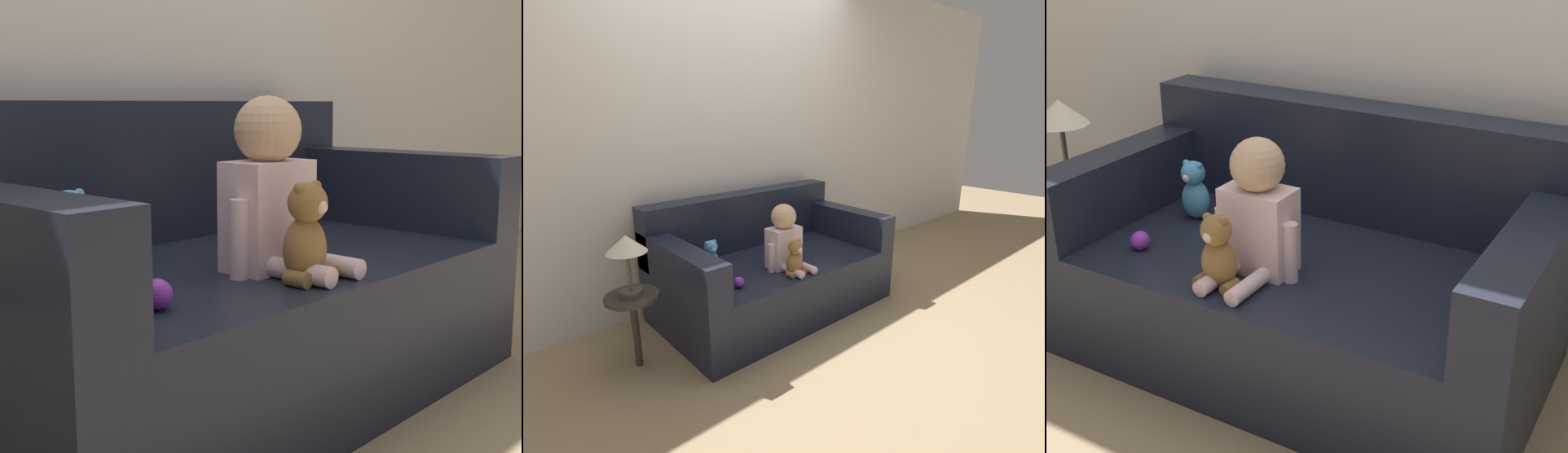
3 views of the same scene
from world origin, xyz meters
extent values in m
plane|color=#9E8460|center=(0.00, 0.00, 0.00)|extent=(12.00, 12.00, 0.00)
cube|color=black|center=(0.00, 0.00, 0.20)|extent=(1.67, 0.93, 0.41)
cube|color=black|center=(0.00, 0.38, 0.62)|extent=(1.67, 0.18, 0.43)
cube|color=black|center=(-0.75, 0.00, 0.54)|extent=(0.16, 0.93, 0.26)
cube|color=black|center=(0.75, 0.00, 0.54)|extent=(0.16, 0.93, 0.26)
cube|color=silver|center=(-0.06, -0.18, 0.55)|extent=(0.22, 0.14, 0.28)
sphere|color=tan|center=(-0.06, -0.18, 0.76)|extent=(0.17, 0.17, 0.17)
cylinder|color=silver|center=(-0.12, -0.34, 0.43)|extent=(0.05, 0.18, 0.05)
cylinder|color=silver|center=(0.00, -0.34, 0.43)|extent=(0.05, 0.18, 0.05)
cylinder|color=silver|center=(-0.19, -0.20, 0.50)|extent=(0.05, 0.05, 0.20)
cylinder|color=silver|center=(0.07, -0.20, 0.50)|extent=(0.05, 0.05, 0.20)
ellipsoid|color=olive|center=(-0.10, -0.34, 0.49)|extent=(0.12, 0.10, 0.16)
sphere|color=olive|center=(-0.10, -0.34, 0.60)|extent=(0.10, 0.10, 0.10)
sphere|color=olive|center=(-0.14, -0.34, 0.64)|extent=(0.03, 0.03, 0.03)
sphere|color=olive|center=(-0.07, -0.34, 0.64)|extent=(0.03, 0.03, 0.03)
sphere|color=beige|center=(-0.10, -0.38, 0.59)|extent=(0.03, 0.03, 0.03)
cylinder|color=olive|center=(-0.16, -0.36, 0.43)|extent=(0.04, 0.06, 0.04)
cylinder|color=olive|center=(-0.05, -0.36, 0.43)|extent=(0.04, 0.06, 0.04)
ellipsoid|color=#4C9EDB|center=(-0.50, 0.06, 0.48)|extent=(0.11, 0.09, 0.15)
sphere|color=#4C9EDB|center=(-0.50, 0.05, 0.59)|extent=(0.09, 0.09, 0.09)
sphere|color=#4C9EDB|center=(-0.53, 0.05, 0.62)|extent=(0.03, 0.03, 0.03)
sphere|color=#4C9EDB|center=(-0.47, 0.05, 0.62)|extent=(0.03, 0.03, 0.03)
sphere|color=beige|center=(-0.50, 0.01, 0.58)|extent=(0.03, 0.03, 0.03)
sphere|color=purple|center=(-0.50, -0.26, 0.44)|extent=(0.07, 0.07, 0.07)
cylinder|color=#332D28|center=(-1.07, -0.03, 0.44)|extent=(0.30, 0.30, 0.03)
cylinder|color=#332D28|center=(-1.07, -0.03, 0.22)|extent=(0.04, 0.04, 0.43)
cylinder|color=#4C4742|center=(-1.07, -0.03, 0.47)|extent=(0.12, 0.12, 0.03)
cylinder|color=#4C4742|center=(-1.07, -0.03, 0.60)|extent=(0.02, 0.02, 0.23)
cone|color=beige|center=(-1.07, -0.03, 0.76)|extent=(0.22, 0.22, 0.10)
camera|label=1|loc=(-1.43, -1.40, 0.83)|focal=50.00mm
camera|label=2|loc=(-1.80, -2.17, 1.47)|focal=28.00mm
camera|label=3|loc=(1.12, -1.92, 1.50)|focal=50.00mm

